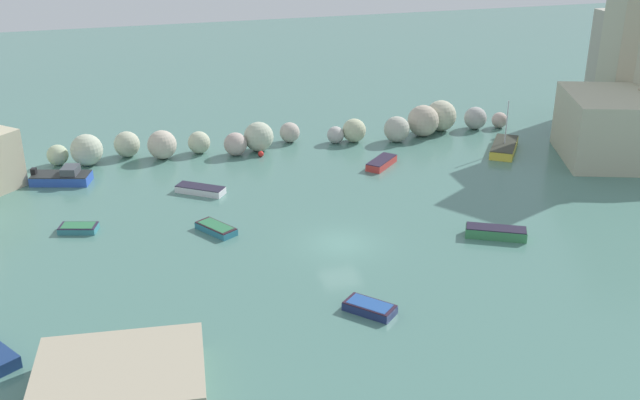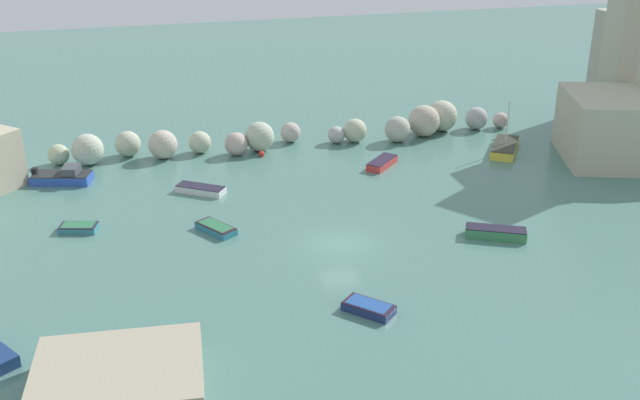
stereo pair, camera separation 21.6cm
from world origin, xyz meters
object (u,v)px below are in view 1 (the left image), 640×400
at_px(channel_buoy, 261,154).
at_px(moored_boat_3, 200,190).
at_px(moored_boat_5, 370,307).
at_px(moored_boat_7, 382,163).
at_px(moored_boat_1, 504,147).
at_px(moored_boat_8, 62,177).
at_px(stone_dock, 120,380).
at_px(moored_boat_6, 216,228).
at_px(moored_boat_4, 78,228).
at_px(moored_boat_2, 496,232).

distance_m(channel_buoy, moored_boat_3, 8.66).
height_order(moored_boat_5, moored_boat_7, moored_boat_7).
distance_m(moored_boat_1, moored_boat_8, 35.52).
height_order(stone_dock, moored_boat_6, stone_dock).
xyz_separation_m(stone_dock, channel_buoy, (12.27, 28.75, -0.52)).
distance_m(moored_boat_4, moored_boat_7, 23.84).
distance_m(moored_boat_1, moored_boat_2, 16.87).
bearing_deg(moored_boat_5, moored_boat_3, -23.48).
bearing_deg(moored_boat_7, moored_boat_3, 141.77).
bearing_deg(moored_boat_6, moored_boat_4, -138.19).
height_order(moored_boat_1, moored_boat_3, moored_boat_1).
height_order(moored_boat_1, moored_boat_6, moored_boat_1).
height_order(channel_buoy, moored_boat_4, channel_buoy).
bearing_deg(moored_boat_5, moored_boat_1, -85.10).
xyz_separation_m(moored_boat_1, moored_boat_5, (-19.22, -20.91, -0.10)).
xyz_separation_m(moored_boat_2, moored_boat_4, (-25.72, 8.19, -0.10)).
bearing_deg(stone_dock, moored_boat_1, 37.23).
relative_size(stone_dock, moored_boat_5, 2.59).
xyz_separation_m(moored_boat_2, moored_boat_6, (-17.10, 5.67, -0.09)).
relative_size(channel_buoy, moored_boat_4, 0.18).
distance_m(stone_dock, moored_boat_3, 23.26).
height_order(channel_buoy, moored_boat_5, moored_boat_5).
bearing_deg(moored_boat_1, moored_boat_7, 127.29).
distance_m(moored_boat_4, moored_boat_8, 9.18).
bearing_deg(moored_boat_6, moored_boat_2, 39.73).
height_order(moored_boat_2, moored_boat_6, moored_boat_2).
bearing_deg(moored_boat_5, moored_boat_7, -64.21).
bearing_deg(channel_buoy, moored_boat_3, -132.22).
bearing_deg(channel_buoy, stone_dock, -113.11).
bearing_deg(channel_buoy, moored_boat_7, -28.74).
height_order(channel_buoy, moored_boat_7, moored_boat_7).
bearing_deg(moored_boat_3, moored_boat_1, 40.07).
relative_size(moored_boat_5, moored_boat_7, 0.89).
xyz_separation_m(moored_boat_5, moored_boat_7, (8.12, 20.40, 0.02)).
bearing_deg(moored_boat_4, moored_boat_7, -149.73).
xyz_separation_m(stone_dock, moored_boat_4, (-2.04, 18.03, -0.52)).
relative_size(moored_boat_1, moored_boat_2, 1.31).
bearing_deg(moored_boat_2, stone_dock, 49.68).
distance_m(moored_boat_1, moored_boat_3, 25.79).
xyz_separation_m(moored_boat_3, moored_boat_6, (0.12, -6.82, -0.01)).
distance_m(channel_buoy, moored_boat_8, 15.62).
relative_size(moored_boat_5, moored_boat_8, 0.62).
relative_size(moored_boat_2, moored_boat_3, 1.09).
relative_size(moored_boat_1, moored_boat_8, 1.12).
bearing_deg(moored_boat_6, stone_dock, -54.88).
xyz_separation_m(moored_boat_3, moored_boat_7, (14.61, 1.59, 0.03)).
height_order(moored_boat_7, moored_boat_8, moored_boat_8).
bearing_deg(moored_boat_5, moored_boat_6, -14.55).
distance_m(moored_boat_3, moored_boat_7, 14.69).
relative_size(stone_dock, moored_boat_7, 2.31).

